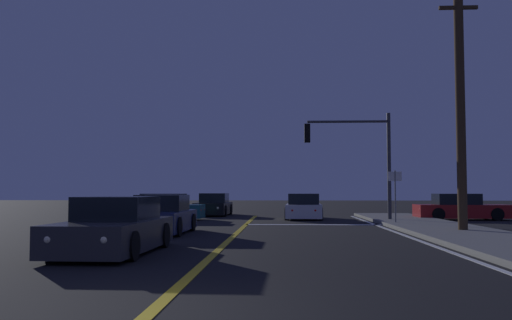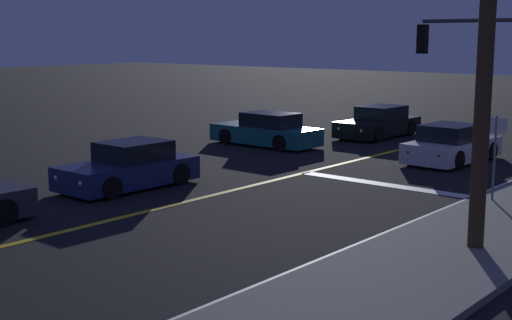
% 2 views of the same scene
% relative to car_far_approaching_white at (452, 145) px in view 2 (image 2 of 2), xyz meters
% --- Properties ---
extents(sidewalk_right, '(3.20, 34.68, 0.15)m').
position_rel_car_far_approaching_white_xyz_m(sidewalk_right, '(4.78, -13.12, -0.51)').
color(sidewalk_right, slate).
rests_on(sidewalk_right, ground).
extents(lane_line_center, '(0.20, 32.75, 0.01)m').
position_rel_car_far_approaching_white_xyz_m(lane_line_center, '(-2.71, -13.12, -0.58)').
color(lane_line_center, gold).
rests_on(lane_line_center, ground).
extents(lane_line_edge_right, '(0.16, 32.75, 0.01)m').
position_rel_car_far_approaching_white_xyz_m(lane_line_edge_right, '(2.93, -13.12, -0.58)').
color(lane_line_edge_right, white).
rests_on(lane_line_edge_right, ground).
extents(stop_bar, '(5.90, 0.50, 0.01)m').
position_rel_car_far_approaching_white_xyz_m(stop_bar, '(0.24, -4.99, -0.58)').
color(stop_bar, white).
rests_on(stop_bar, ground).
extents(car_far_approaching_white, '(2.03, 4.25, 1.34)m').
position_rel_car_far_approaching_white_xyz_m(car_far_approaching_white, '(0.00, 0.00, 0.00)').
color(car_far_approaching_white, silver).
rests_on(car_far_approaching_white, ground).
extents(car_lead_oncoming_black, '(1.98, 4.50, 1.34)m').
position_rel_car_far_approaching_white_xyz_m(car_lead_oncoming_black, '(-5.27, 4.01, 0.00)').
color(car_lead_oncoming_black, black).
rests_on(car_lead_oncoming_black, ground).
extents(car_side_waiting_teal, '(4.68, 1.88, 1.34)m').
position_rel_car_far_approaching_white_xyz_m(car_side_waiting_teal, '(-7.42, -1.16, 0.00)').
color(car_side_waiting_teal, '#195960').
rests_on(car_side_waiting_teal, ground).
extents(car_distant_tail_navy, '(1.97, 4.19, 1.34)m').
position_rel_car_far_approaching_white_xyz_m(car_distant_tail_navy, '(-5.35, -10.07, -0.00)').
color(car_distant_tail_navy, navy).
rests_on(car_distant_tail_navy, ground).
extents(traffic_signal_near_right, '(4.12, 0.28, 5.22)m').
position_rel_car_far_approaching_white_xyz_m(traffic_signal_near_right, '(2.43, -2.69, 2.92)').
color(traffic_signal_near_right, '#38383D').
rests_on(traffic_signal_near_right, ground).
extents(utility_pole_right, '(1.59, 0.32, 9.32)m').
position_rel_car_far_approaching_white_xyz_m(utility_pole_right, '(5.08, -9.84, 4.23)').
color(utility_pole_right, '#42301E').
rests_on(utility_pole_right, ground).
extents(street_sign_corner, '(0.56, 0.06, 2.35)m').
position_rel_car_far_approaching_white_xyz_m(street_sign_corner, '(3.68, -5.49, 1.00)').
color(street_sign_corner, slate).
rests_on(street_sign_corner, ground).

